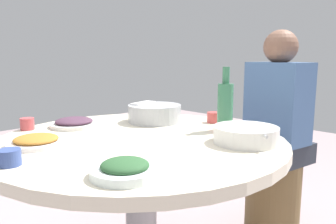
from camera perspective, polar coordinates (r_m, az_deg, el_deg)
name	(u,v)px	position (r m, az deg, el deg)	size (l,w,h in m)	color
round_dining_table	(140,163)	(1.44, -4.77, -8.65)	(1.21, 1.21, 0.73)	#99999E
rice_bowl	(155,113)	(1.73, -2.33, -0.15)	(0.28, 0.28, 0.10)	#B2B5BA
soup_bowl	(246,135)	(1.34, 13.21, -3.91)	(0.25, 0.25, 0.07)	silver
dish_greens	(125,169)	(0.96, -7.39, -9.70)	(0.20, 0.20, 0.05)	white
dish_eggplant	(74,123)	(1.68, -15.84, -1.79)	(0.23, 0.23, 0.05)	silver
dish_tofu_braise	(36,141)	(1.38, -21.70, -4.64)	(0.23, 0.23, 0.04)	white
green_bottle	(225,105)	(1.54, 9.79, 1.16)	(0.07, 0.07, 0.29)	#397653
tea_cup_near	(9,158)	(1.16, -25.61, -7.07)	(0.07, 0.07, 0.05)	#384E94
tea_cup_far	(214,117)	(1.73, 7.85, -0.92)	(0.07, 0.07, 0.05)	#C34543
tea_cup_side	(27,124)	(1.68, -23.03, -1.89)	(0.06, 0.06, 0.06)	#BD474A
stool_for_diner_left	(272,198)	(2.16, 17.51, -13.85)	(0.32, 0.32, 0.46)	brown
diner_left	(277,108)	(2.01, 18.28, 0.64)	(0.37, 0.39, 0.76)	#2D333D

